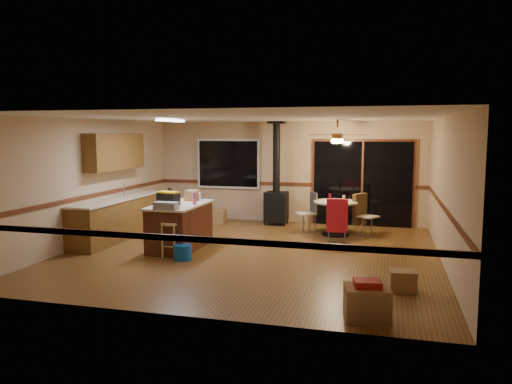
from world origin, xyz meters
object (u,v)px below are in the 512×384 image
(chair_left, at_px, (310,207))
(box_corner_b, at_px, (402,281))
(toolbox_black, at_px, (168,199))
(chair_near, at_px, (337,216))
(kitchen_island, at_px, (180,226))
(toolbox_grey, at_px, (166,206))
(blue_bucket, at_px, (183,252))
(box_corner_a, at_px, (367,303))
(wood_stove, at_px, (276,196))
(box_under_window, at_px, (217,216))
(bar_stool, at_px, (171,240))
(chair_right, at_px, (361,209))
(dining_table, at_px, (336,212))

(chair_left, bearing_deg, box_corner_b, -63.50)
(toolbox_black, relative_size, chair_near, 0.60)
(kitchen_island, height_order, toolbox_grey, toolbox_grey)
(box_corner_b, bearing_deg, blue_bucket, 167.51)
(chair_near, height_order, box_corner_a, chair_near)
(wood_stove, relative_size, toolbox_grey, 5.84)
(box_under_window, bearing_deg, chair_left, -13.46)
(wood_stove, relative_size, chair_near, 3.60)
(blue_bucket, bearing_deg, toolbox_black, 130.55)
(box_corner_a, bearing_deg, box_corner_b, 70.45)
(toolbox_grey, xyz_separation_m, blue_bucket, (0.38, -0.15, -0.83))
(kitchen_island, height_order, blue_bucket, kitchen_island)
(blue_bucket, bearing_deg, box_corner_b, -12.49)
(box_corner_b, bearing_deg, bar_stool, 166.45)
(box_under_window, bearing_deg, toolbox_grey, -85.72)
(toolbox_grey, relative_size, bar_stool, 0.66)
(bar_stool, height_order, chair_right, chair_right)
(blue_bucket, bearing_deg, dining_table, 50.17)
(wood_stove, height_order, toolbox_grey, wood_stove)
(dining_table, height_order, chair_left, chair_left)
(chair_right, bearing_deg, wood_stove, 159.28)
(blue_bucket, height_order, chair_right, chair_right)
(box_corner_a, bearing_deg, chair_left, 106.16)
(chair_near, bearing_deg, wood_stove, 132.92)
(toolbox_grey, distance_m, chair_right, 4.52)
(chair_left, height_order, box_under_window, chair_left)
(dining_table, bearing_deg, box_corner_b, -70.25)
(chair_right, xyz_separation_m, box_corner_b, (0.82, -3.96, -0.44))
(kitchen_island, distance_m, dining_table, 3.57)
(kitchen_island, relative_size, box_corner_b, 4.45)
(wood_stove, height_order, bar_stool, wood_stove)
(kitchen_island, bearing_deg, toolbox_grey, -86.76)
(bar_stool, xyz_separation_m, box_under_window, (-0.35, 3.57, -0.15))
(box_under_window, height_order, box_corner_b, box_under_window)
(toolbox_black, height_order, chair_near, toolbox_black)
(blue_bucket, bearing_deg, box_under_window, 99.91)
(toolbox_black, distance_m, chair_right, 4.36)
(toolbox_grey, distance_m, dining_table, 4.03)
(box_under_window, relative_size, box_corner_a, 0.82)
(toolbox_black, distance_m, box_under_window, 3.15)
(chair_near, relative_size, chair_right, 1.00)
(chair_near, bearing_deg, kitchen_island, -158.09)
(toolbox_black, height_order, chair_right, toolbox_black)
(chair_right, height_order, box_under_window, chair_right)
(chair_left, bearing_deg, wood_stove, 140.76)
(chair_left, relative_size, box_under_window, 1.22)
(box_corner_b, bearing_deg, toolbox_black, 160.93)
(kitchen_island, relative_size, blue_bucket, 5.06)
(bar_stool, distance_m, chair_right, 4.45)
(chair_left, distance_m, chair_right, 1.15)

